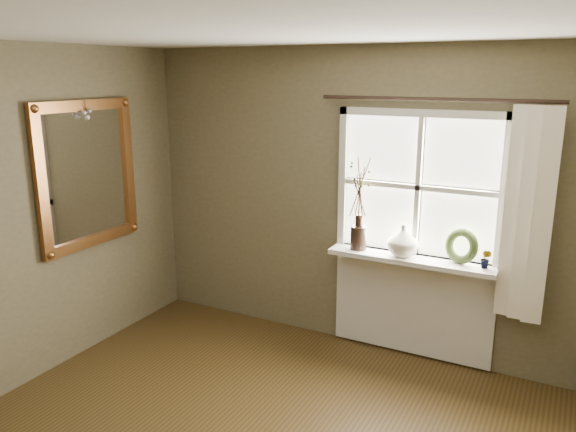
% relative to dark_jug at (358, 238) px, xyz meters
% --- Properties ---
extents(ceiling, '(4.50, 4.50, 0.00)m').
position_rel_dark_jug_xyz_m(ceiling, '(-0.09, -2.12, 1.58)').
color(ceiling, silver).
rests_on(ceiling, ground).
extents(wall_back, '(4.00, 0.10, 2.60)m').
position_rel_dark_jug_xyz_m(wall_back, '(-0.09, 0.18, 0.28)').
color(wall_back, brown).
rests_on(wall_back, ground).
extents(window_frame, '(1.36, 0.06, 1.24)m').
position_rel_dark_jug_xyz_m(window_frame, '(0.46, 0.11, 0.46)').
color(window_frame, silver).
rests_on(window_frame, wall_back).
extents(window_sill, '(1.36, 0.26, 0.04)m').
position_rel_dark_jug_xyz_m(window_sill, '(0.46, 0.00, -0.12)').
color(window_sill, silver).
rests_on(window_sill, wall_back).
extents(window_apron, '(1.36, 0.04, 0.88)m').
position_rel_dark_jug_xyz_m(window_apron, '(0.46, 0.11, -0.56)').
color(window_apron, silver).
rests_on(window_apron, ground).
extents(dark_jug, '(0.17, 0.17, 0.20)m').
position_rel_dark_jug_xyz_m(dark_jug, '(0.00, 0.00, 0.00)').
color(dark_jug, black).
rests_on(dark_jug, window_sill).
extents(cream_vase, '(0.29, 0.29, 0.26)m').
position_rel_dark_jug_xyz_m(cream_vase, '(0.38, 0.00, 0.03)').
color(cream_vase, silver).
rests_on(cream_vase, window_sill).
extents(wreath, '(0.31, 0.22, 0.29)m').
position_rel_dark_jug_xyz_m(wreath, '(0.84, 0.04, 0.01)').
color(wreath, '#364820').
rests_on(wreath, window_sill).
extents(potted_plant_left, '(0.09, 0.07, 0.15)m').
position_rel_dark_jug_xyz_m(potted_plant_left, '(0.01, 0.00, -0.02)').
color(potted_plant_left, '#364820').
rests_on(potted_plant_left, window_sill).
extents(potted_plant_right, '(0.10, 0.10, 0.15)m').
position_rel_dark_jug_xyz_m(potted_plant_right, '(1.04, 0.00, -0.02)').
color(potted_plant_right, '#364820').
rests_on(potted_plant_right, window_sill).
extents(curtain, '(0.36, 0.12, 1.59)m').
position_rel_dark_jug_xyz_m(curtain, '(1.30, 0.01, 0.34)').
color(curtain, white).
rests_on(curtain, wall_back).
extents(curtain_rod, '(1.84, 0.03, 0.03)m').
position_rel_dark_jug_xyz_m(curtain_rod, '(0.56, 0.05, 1.16)').
color(curtain_rod, black).
rests_on(curtain_rod, wall_back).
extents(gilt_mirror, '(0.10, 1.03, 1.23)m').
position_rel_dark_jug_xyz_m(gilt_mirror, '(-2.06, -0.98, 0.53)').
color(gilt_mirror, white).
rests_on(gilt_mirror, wall_left).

